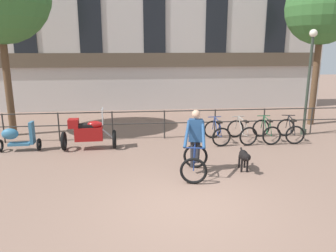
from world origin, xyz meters
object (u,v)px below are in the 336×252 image
Objects in this scene: parked_bicycle_mid_left at (242,132)px; parked_bicycle_mid_right at (266,131)px; parked_bicycle_near_lamp at (217,132)px; street_lamp at (309,77)px; parked_motorcycle at (88,133)px; parked_bicycle_far_end at (290,130)px; cyclist_with_bike at (195,146)px; dog at (244,156)px; parked_scooter at (18,137)px.

parked_bicycle_mid_left is 1.05× the size of parked_bicycle_mid_right.
street_lamp reaches higher than parked_bicycle_near_lamp.
parked_bicycle_near_lamp is at bearing -87.52° from parked_motorcycle.
parked_motorcycle is 4.40m from parked_bicycle_near_lamp.
parked_bicycle_far_end is at bearing 176.86° from parked_bicycle_near_lamp.
parked_bicycle_far_end is 0.31× the size of street_lamp.
parked_bicycle_mid_left is at bearing 64.72° from cyclist_with_bike.
parked_bicycle_near_lamp is 4.07m from street_lamp.
cyclist_with_bike is at bearing -171.25° from dog.
parked_motorcycle is at bearing 154.72° from cyclist_with_bike.
dog is 0.83× the size of parked_bicycle_near_lamp.
parked_bicycle_near_lamp is 0.96× the size of parked_bicycle_far_end.
dog is 2.87m from parked_bicycle_mid_left.
parked_motorcycle is 8.18m from street_lamp.
dog is at bearing 88.32° from parked_bicycle_near_lamp.
dog is at bearing 65.81° from parked_bicycle_mid_left.
parked_scooter reaches higher than parked_bicycle_mid_right.
parked_scooter is (-9.32, -0.34, 0.10)m from parked_bicycle_far_end.
parked_bicycle_mid_right is at bearing 8.54° from parked_bicycle_far_end.
parked_motorcycle is (-4.45, 2.38, 0.15)m from dog.
parked_motorcycle reaches higher than parked_bicycle_mid_left.
parked_motorcycle is at bearing -172.46° from street_lamp.
parked_scooter is (-6.70, 2.41, 0.05)m from dog.
parked_bicycle_far_end is at bearing -178.46° from parked_bicycle_mid_right.
parked_scooter is (-2.25, 0.03, -0.10)m from parked_motorcycle.
cyclist_with_bike is 5.88m from parked_scooter.
parked_scooter is at bearing 167.09° from dog.
parked_bicycle_mid_left is (5.28, 0.37, -0.20)m from parked_motorcycle.
parked_bicycle_far_end reaches higher than dog.
dog is 0.24× the size of street_lamp.
parked_bicycle_mid_right is at bearing -158.83° from street_lamp.
cyclist_with_bike is 0.96× the size of parked_motorcycle.
cyclist_with_bike is 1.42× the size of parked_bicycle_far_end.
parked_bicycle_mid_left is (0.90, 0.00, -0.00)m from parked_bicycle_near_lamp.
parked_scooter is at bearing -4.81° from parked_bicycle_mid_left.
parked_bicycle_near_lamp is at bearing -169.12° from street_lamp.
parked_motorcycle is (-3.09, 2.42, -0.20)m from cyclist_with_bike.
parked_scooter is at bearing -0.21° from parked_bicycle_near_lamp.
cyclist_with_bike reaches higher than parked_scooter.
parked_scooter is 10.39m from street_lamp.
parked_bicycle_far_end is at bearing 172.61° from parked_bicycle_mid_left.
parked_bicycle_mid_left and parked_bicycle_mid_right have the same top height.
parked_bicycle_mid_left is 0.99× the size of parked_bicycle_far_end.
parked_bicycle_mid_right is 0.90m from parked_bicycle_far_end.
cyclist_with_bike is 1.41m from dog.
cyclist_with_bike reaches higher than parked_bicycle_near_lamp.
parked_bicycle_far_end is 9.33m from parked_scooter.
cyclist_with_bike reaches higher than parked_motorcycle.
dog is at bearing -120.44° from parked_motorcycle.
street_lamp is (10.20, 1.03, 1.74)m from parked_scooter.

